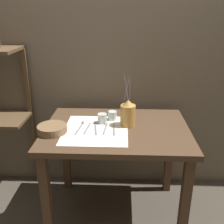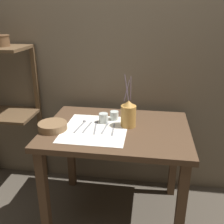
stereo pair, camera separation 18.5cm
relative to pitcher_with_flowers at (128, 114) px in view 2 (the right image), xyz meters
name	(u,v)px [view 2 (the right image)]	position (x,y,z in m)	size (l,w,h in m)	color
ground_plane	(116,212)	(-0.08, -0.04, -0.87)	(12.00, 12.00, 0.00)	#473F35
stone_wall_back	(125,57)	(-0.08, 0.45, 0.33)	(7.00, 0.06, 2.40)	#6B5E4C
wooden_table	(116,142)	(-0.08, -0.04, -0.21)	(1.04, 0.76, 0.77)	#4C3523
wooden_shelf_unit	(2,91)	(-1.12, 0.26, 0.04)	(0.56, 0.36, 1.30)	brown
linen_cloth	(95,129)	(-0.23, -0.09, -0.09)	(0.45, 0.50, 0.00)	white
pitcher_with_flowers	(128,114)	(0.00, 0.00, 0.00)	(0.11, 0.11, 0.38)	#B7843D
wooden_bowl	(53,126)	(-0.52, -0.14, -0.07)	(0.20, 0.20, 0.05)	brown
glass_tumbler_near	(103,118)	(-0.19, 0.03, -0.05)	(0.07, 0.07, 0.07)	silver
glass_tumbler_far	(114,116)	(-0.12, 0.10, -0.06)	(0.06, 0.06, 0.07)	silver
spoon_outer	(83,124)	(-0.34, -0.02, -0.09)	(0.04, 0.21, 0.02)	gray
fork_outer	(87,127)	(-0.29, -0.07, -0.09)	(0.03, 0.20, 0.00)	gray
spoon_inner	(96,125)	(-0.24, -0.02, -0.09)	(0.04, 0.21, 0.02)	gray
fork_inner	(105,128)	(-0.16, -0.07, -0.09)	(0.03, 0.20, 0.00)	gray
knife_center	(113,129)	(-0.10, -0.08, -0.09)	(0.02, 0.20, 0.00)	gray
metal_pot_small	(2,40)	(-1.03, 0.22, 0.48)	(0.13, 0.13, 0.09)	brown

